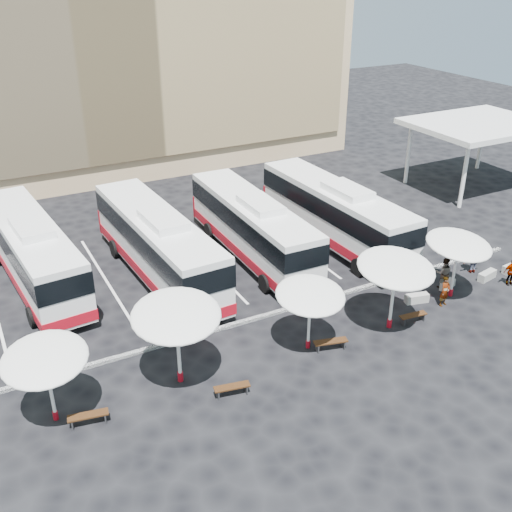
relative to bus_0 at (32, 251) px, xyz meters
name	(u,v)px	position (x,y,z in m)	size (l,w,h in m)	color
ground	(266,323)	(9.50, -9.53, -2.08)	(120.00, 120.00, 0.00)	black
sandstone_building	(84,8)	(9.50, 22.34, 10.54)	(42.00, 18.25, 29.60)	tan
service_canopy	(479,126)	(33.50, 0.47, 2.78)	(10.00, 8.00, 5.20)	white
curb_divider	(261,317)	(9.50, -9.03, -2.01)	(34.00, 0.25, 0.15)	black
bay_lines	(204,259)	(9.50, -1.53, -2.08)	(24.15, 12.00, 0.01)	white
bus_0	(32,251)	(0.00, 0.00, 0.00)	(3.87, 13.05, 4.08)	white
bus_1	(158,243)	(6.40, -2.46, 0.06)	(3.57, 13.38, 4.21)	white
bus_2	(252,226)	(12.32, -2.59, -0.03)	(3.10, 12.73, 4.03)	white
bus_3	(335,212)	(17.83, -3.25, 0.04)	(3.39, 13.20, 4.16)	white
sunshade_0	(45,359)	(-1.30, -11.80, 0.85)	(4.17, 4.19, 3.46)	white
sunshade_1	(176,316)	(4.00, -11.84, 1.26)	(4.58, 4.62, 3.94)	white
sunshade_2	(310,295)	(10.24, -12.32, 0.76)	(3.54, 3.58, 3.35)	white
sunshade_3	(396,268)	(14.76, -12.73, 1.24)	(3.82, 3.87, 3.91)	white
sunshade_4	(459,245)	(19.71, -11.83, 0.98)	(4.02, 4.05, 3.60)	white
wood_bench_0	(88,417)	(-0.20, -12.70, -1.71)	(1.63, 0.70, 0.49)	black
wood_bench_1	(232,388)	(5.58, -13.75, -1.72)	(1.58, 0.69, 0.47)	black
wood_bench_2	(331,343)	(11.08, -12.96, -1.71)	(1.67, 0.82, 0.49)	black
wood_bench_3	(413,316)	(16.09, -12.92, -1.74)	(1.49, 0.54, 0.45)	black
conc_bench_0	(417,298)	(17.58, -11.51, -1.85)	(1.27, 0.42, 0.48)	gray
conc_bench_1	(447,285)	(20.13, -11.13, -1.87)	(1.12, 0.37, 0.42)	gray
conc_bench_2	(487,275)	(22.87, -11.42, -1.85)	(1.28, 0.43, 0.48)	gray
conc_bench_3	(512,268)	(24.83, -11.45, -1.84)	(1.31, 0.44, 0.49)	gray
passenger_0	(445,291)	(18.63, -12.38, -1.23)	(0.62, 0.41, 1.71)	black
passenger_1	(444,273)	(19.92, -10.97, -1.17)	(0.89, 0.69, 1.83)	black
passenger_2	(511,272)	(23.50, -12.45, -1.28)	(0.94, 0.39, 1.61)	black
passenger_3	(474,258)	(22.76, -10.37, -1.19)	(1.16, 0.67, 1.79)	black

